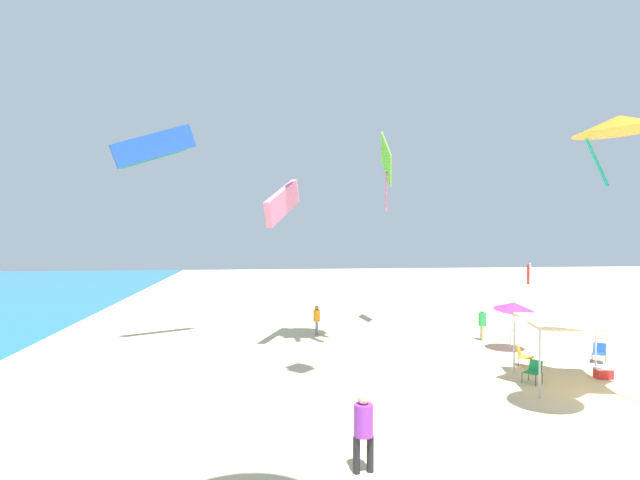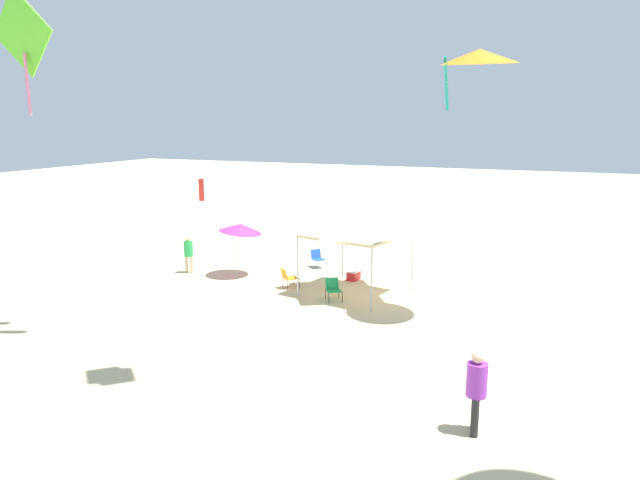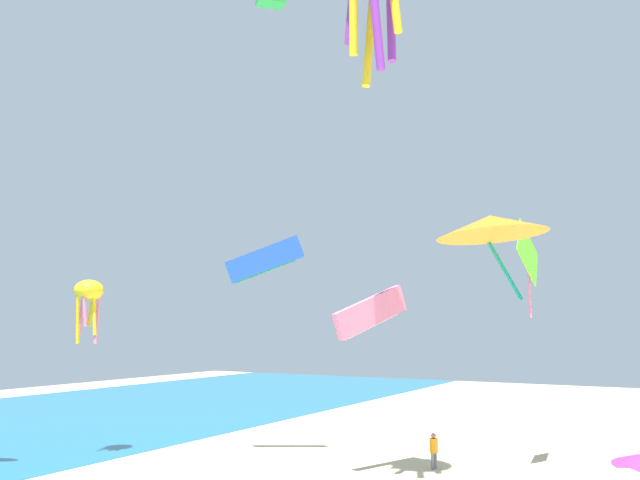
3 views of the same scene
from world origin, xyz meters
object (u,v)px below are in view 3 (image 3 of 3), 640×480
at_px(person_far_stroller, 434,448).
at_px(person_watching_sky, 632,479).
at_px(kite_diamond_lime, 528,256).
at_px(kite_parafoil_pink, 371,313).
at_px(kite_octopus_yellow, 89,294).
at_px(kite_delta_orange, 491,226).
at_px(canopy_tent, 601,478).
at_px(kite_parafoil_blue, 265,260).

height_order(person_far_stroller, person_watching_sky, person_watching_sky).
xyz_separation_m(kite_diamond_lime, kite_parafoil_pink, (-3.99, 6.15, -2.62)).
bearing_deg(kite_diamond_lime, person_watching_sky, 40.01).
xyz_separation_m(person_watching_sky, kite_octopus_yellow, (-3.71, 24.32, 7.09)).
bearing_deg(kite_delta_orange, kite_parafoil_pink, -146.45).
height_order(canopy_tent, kite_diamond_lime, kite_diamond_lime).
bearing_deg(person_watching_sky, kite_parafoil_blue, 94.02).
relative_size(person_watching_sky, kite_delta_orange, 0.66).
bearing_deg(person_far_stroller, kite_parafoil_pink, -29.66).
relative_size(kite_delta_orange, kite_parafoil_blue, 0.65).
relative_size(person_watching_sky, kite_parafoil_blue, 0.43).
distance_m(kite_diamond_lime, kite_parafoil_pink, 7.79).
distance_m(person_far_stroller, kite_diamond_lime, 9.80).
height_order(kite_diamond_lime, kite_parafoil_pink, kite_diamond_lime).
bearing_deg(kite_diamond_lime, kite_delta_orange, 3.26).
bearing_deg(kite_parafoil_blue, kite_octopus_yellow, 6.03).
xyz_separation_m(kite_octopus_yellow, kite_parafoil_pink, (3.72, -14.07, -1.05)).
distance_m(canopy_tent, kite_parafoil_pink, 13.57).
distance_m(person_far_stroller, kite_parafoil_blue, 12.18).
relative_size(person_watching_sky, kite_octopus_yellow, 0.51).
bearing_deg(person_far_stroller, canopy_tent, 47.37).
bearing_deg(canopy_tent, kite_delta_orange, 162.22).
height_order(person_far_stroller, kite_octopus_yellow, kite_octopus_yellow).
height_order(person_far_stroller, kite_parafoil_pink, kite_parafoil_pink).
bearing_deg(kite_delta_orange, person_far_stroller, -157.09).
relative_size(person_watching_sky, kite_diamond_lime, 0.36).
height_order(kite_diamond_lime, kite_octopus_yellow, kite_diamond_lime).
relative_size(canopy_tent, kite_diamond_lime, 0.85).
distance_m(kite_parafoil_blue, kite_octopus_yellow, 9.12).
distance_m(canopy_tent, kite_diamond_lime, 14.35).
relative_size(person_watching_sky, kite_parafoil_pink, 0.41).
distance_m(canopy_tent, kite_octopus_yellow, 25.18).
bearing_deg(kite_parafoil_pink, person_watching_sky, 112.65).
relative_size(canopy_tent, person_watching_sky, 2.36).
bearing_deg(kite_diamond_lime, kite_parafoil_pink, -62.69).
relative_size(kite_diamond_lime, kite_octopus_yellow, 1.42).
relative_size(canopy_tent, kite_octopus_yellow, 1.21).
distance_m(person_watching_sky, kite_parafoil_pink, 11.90).
xyz_separation_m(kite_diamond_lime, kite_octopus_yellow, (-7.71, 20.22, -1.57)).
bearing_deg(kite_diamond_lime, person_far_stroller, -75.52).
xyz_separation_m(person_watching_sky, kite_parafoil_pink, (0.01, 10.25, 6.04)).
distance_m(kite_delta_orange, kite_octopus_yellow, 24.34).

